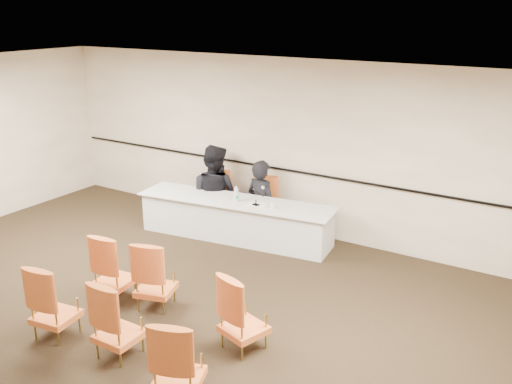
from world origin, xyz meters
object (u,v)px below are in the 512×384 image
panelist_second (214,197)px  aud_chair_front_right (244,312)px  panelist_main (262,208)px  panelist_main_chair (262,205)px  aud_chair_front_mid (155,274)px  aud_chair_back_mid (118,318)px  coffee_cup (272,205)px  aud_chair_front_left (114,266)px  drinking_glass (235,198)px  aud_chair_back_right (178,359)px  panelist_second_chair (214,197)px  aud_chair_back_left (54,300)px  microphone (256,197)px  panel_table (235,219)px  water_bottle (236,194)px

panelist_second → aud_chair_front_right: 4.11m
panelist_main → panelist_main_chair: (0.00, 0.00, 0.06)m
aud_chair_front_mid → aud_chair_back_mid: (0.39, -1.06, 0.00)m
aud_chair_front_mid → coffee_cup: bearing=65.6°
aud_chair_front_left → aud_chair_back_mid: size_ratio=1.00×
drinking_glass → aud_chair_front_left: 2.58m
panelist_main → aud_chair_front_right: (1.74, -3.24, 0.06)m
aud_chair_back_right → panelist_second: bearing=102.1°
panelist_second_chair → aud_chair_front_right: bearing=-56.9°
panelist_second_chair → aud_chair_back_mid: bearing=-76.2°
aud_chair_front_right → aud_chair_back_left: (-2.07, -0.97, 0.00)m
panelist_main_chair → coffee_cup: panelist_main_chair is taller
panelist_main_chair → microphone: 0.73m
microphone → aud_chair_back_right: size_ratio=0.32×
panelist_main_chair → drinking_glass: (-0.16, -0.60, 0.26)m
aud_chair_front_left → panelist_second: bearing=94.8°
aud_chair_front_left → panel_table: bearing=80.0°
water_bottle → coffee_cup: 0.70m
aud_chair_front_mid → aud_chair_back_right: size_ratio=1.00×
panelist_main_chair → aud_chair_back_mid: bearing=-89.0°
panelist_second → water_bottle: size_ratio=7.68×
panelist_main_chair → aud_chair_front_mid: size_ratio=1.00×
microphone → aud_chair_front_right: 3.06m
aud_chair_front_right → panelist_second: bearing=147.4°
panel_table → aud_chair_front_right: bearing=-62.0°
drinking_glass → aud_chair_front_right: 3.27m
panelist_second_chair → aud_chair_back_right: bearing=-65.7°
panelist_main_chair → microphone: size_ratio=3.11×
coffee_cup → aud_chair_back_mid: bearing=-88.9°
panelist_main_chair → aud_chair_back_right: same height
drinking_glass → aud_chair_front_left: size_ratio=0.11×
panel_table → aud_chair_front_mid: size_ratio=3.60×
panelist_second → water_bottle: panelist_second is taller
drinking_glass → aud_chair_back_right: aud_chair_back_right is taller
water_bottle → aud_chair_front_mid: 2.52m
drinking_glass → aud_chair_front_right: bearing=-54.2°
panelist_main_chair → aud_chair_front_right: same height
panelist_second_chair → microphone: bearing=-28.9°
aud_chair_back_left → aud_chair_back_right: size_ratio=1.00×
microphone → water_bottle: microphone is taller
panelist_second_chair → drinking_glass: size_ratio=9.50×
panelist_main → microphone: size_ratio=5.70×
coffee_cup → aud_chair_front_right: size_ratio=0.12×
aud_chair_back_mid → water_bottle: bearing=101.9°
panelist_main → aud_chair_front_mid: 3.05m
drinking_glass → water_bottle: bearing=58.4°
drinking_glass → aud_chair_back_right: 4.20m
microphone → aud_chair_front_mid: bearing=-77.8°
aud_chair_front_mid → aud_chair_back_right: bearing=-58.8°
panelist_main_chair → aud_chair_front_mid: bearing=-93.3°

